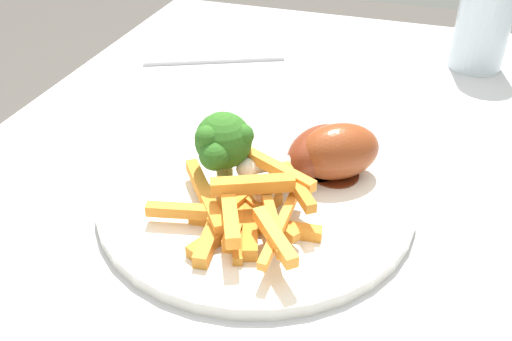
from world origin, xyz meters
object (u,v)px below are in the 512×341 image
Objects in this scene: dinner_plate at (256,194)px; chicken_drumstick_near at (333,153)px; broccoli_floret_front at (223,142)px; water_glass at (484,21)px; dining_table at (259,330)px; carrot_fries_pile at (244,210)px; fork at (214,60)px; chicken_drumstick_far at (314,154)px.

chicken_drumstick_near is at bearing -55.69° from dinner_plate.
chicken_drumstick_near is at bearing -63.82° from broccoli_floret_front.
water_glass is (0.37, -0.18, 0.06)m from dinner_plate.
dining_table is 0.15m from carrot_fries_pile.
dinner_plate is (0.04, 0.02, 0.13)m from dining_table.
dining_table is at bearing -128.84° from broccoli_floret_front.
dining_table is at bearing 93.84° from fork.
dinner_plate is at bearing 6.59° from carrot_fries_pile.
carrot_fries_pile reaches higher than dining_table.
carrot_fries_pile is 0.11m from chicken_drumstick_near.
carrot_fries_pile is 1.13× the size of chicken_drumstick_far.
broccoli_floret_front reaches higher than chicken_drumstick_far.
dining_table is at bearing -47.28° from carrot_fries_pile.
chicken_drumstick_near reaches higher than fork.
chicken_drumstick_near is at bearing -83.71° from chicken_drumstick_far.
dining_table is 0.48m from water_glass.
broccoli_floret_front is at bearing 37.14° from carrot_fries_pile.
fork is (0.27, 0.15, -0.00)m from dinner_plate.
fork is at bearing 41.79° from chicken_drumstick_near.
dinner_plate is 0.05m from carrot_fries_pile.
broccoli_floret_front is at bearing 149.81° from water_glass.
dinner_plate is 3.98× the size of broccoli_floret_front.
broccoli_floret_front is (-0.00, 0.03, 0.05)m from dinner_plate.
chicken_drumstick_far is (0.08, -0.03, 0.16)m from dining_table.
dinner_plate is 2.25× the size of chicken_drumstick_far.
water_glass is (0.09, -0.33, 0.06)m from fork.
broccoli_floret_front reaches higher than chicken_drumstick_near.
chicken_drumstick_near is (0.04, -0.09, -0.02)m from broccoli_floret_front.
carrot_fries_pile is 0.74× the size of fork.
broccoli_floret_front is at bearing 95.89° from dinner_plate.
carrot_fries_pile reaches higher than dinner_plate.
dining_table is at bearing -157.86° from dinner_plate.
water_glass reaches higher than chicken_drumstick_near.
chicken_drumstick_near reaches higher than dinner_plate.
broccoli_floret_front is at bearing 120.04° from chicken_drumstick_far.
chicken_drumstick_far is 0.30m from fork.
broccoli_floret_front is 0.43m from water_glass.
fork is at bearing 23.34° from broccoli_floret_front.
chicken_drumstick_near is 0.02m from chicken_drumstick_far.
dining_table is 8.71× the size of chicken_drumstick_near.
dinner_plate is at bearing -84.11° from broccoli_floret_front.
carrot_fries_pile is 1.12× the size of chicken_drumstick_near.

